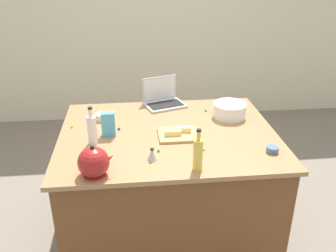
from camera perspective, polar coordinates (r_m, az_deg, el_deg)
ground_plane at (r=3.08m, az=-0.00°, el=-16.18°), size 12.00×12.00×0.00m
wall_back at (r=4.74m, az=-3.17°, el=16.37°), size 8.00×0.10×2.60m
island_counter at (r=2.80m, az=-0.00°, el=-9.26°), size 1.50×1.19×0.90m
laptop at (r=3.02m, az=-0.77°, el=4.15°), size 0.36×0.31×0.22m
mixing_bowl_large at (r=2.83m, az=9.52°, el=2.50°), size 0.26×0.26×0.11m
bottle_oil at (r=2.10m, az=4.66°, el=-4.31°), size 0.06×0.06×0.26m
bottle_vinegar at (r=2.43m, az=-11.69°, el=-0.49°), size 0.06×0.06×0.26m
kettle at (r=2.10m, az=-11.42°, el=-5.59°), size 0.21×0.18×0.20m
cutting_board at (r=2.52m, az=1.63°, el=-1.33°), size 0.27×0.23×0.02m
butter_stick_left at (r=2.48m, az=0.80°, el=-1.05°), size 0.11×0.04×0.04m
butter_stick_right at (r=2.53m, az=2.37°, el=-0.52°), size 0.11×0.05×0.04m
ramekin_small at (r=2.41m, az=15.88°, el=-3.51°), size 0.08×0.08×0.04m
ramekin_medium at (r=2.79m, az=-10.14°, el=1.42°), size 0.10×0.10×0.05m
kitchen_timer at (r=2.23m, az=-2.47°, el=-4.43°), size 0.07×0.07×0.08m
candy_bag at (r=2.53m, az=-9.23°, el=0.34°), size 0.09×0.06×0.17m
candy_0 at (r=2.35m, az=5.58°, el=-3.61°), size 0.01×0.01×0.01m
candy_1 at (r=2.88m, az=8.02°, el=1.92°), size 0.02×0.02×0.02m
candy_2 at (r=2.63m, az=-7.61°, el=-0.39°), size 0.02×0.02×0.02m
candy_3 at (r=2.72m, az=-14.67°, el=-0.11°), size 0.02×0.02×0.02m
candy_4 at (r=2.32m, az=-1.48°, el=-3.83°), size 0.02×0.02×0.02m
candy_5 at (r=2.92m, az=5.87°, el=2.39°), size 0.02×0.02×0.02m
candy_6 at (r=2.19m, az=-10.06°, el=-6.33°), size 0.02×0.02×0.02m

